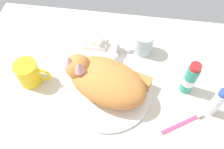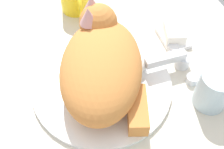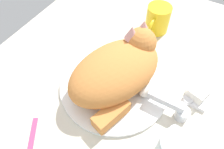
{
  "view_description": "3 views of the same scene",
  "coord_description": "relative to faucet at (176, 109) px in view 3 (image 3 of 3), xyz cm",
  "views": [
    {
      "loc": [
        7.42,
        -40.91,
        71.39
      ],
      "look_at": [
        1.02,
        3.58,
        5.86
      ],
      "focal_mm": 37.24,
      "sensor_mm": 36.0,
      "label": 1
    },
    {
      "loc": [
        35.78,
        -9.18,
        52.09
      ],
      "look_at": [
        1.28,
        1.94,
        5.06
      ],
      "focal_mm": 45.19,
      "sensor_mm": 36.0,
      "label": 2
    },
    {
      "loc": [
        30.32,
        16.6,
        51.32
      ],
      "look_at": [
        0.14,
        -0.83,
        4.76
      ],
      "focal_mm": 34.25,
      "sensor_mm": 36.0,
      "label": 3
    }
  ],
  "objects": [
    {
      "name": "ground_plane",
      "position": [
        0.0,
        -18.08,
        -3.82
      ],
      "size": [
        110.0,
        82.5,
        3.0
      ],
      "primitive_type": "cube",
      "color": "beige"
    },
    {
      "name": "sink_basin",
      "position": [
        0.0,
        -18.08,
        -1.78
      ],
      "size": [
        31.26,
        31.26,
        1.07
      ],
      "primitive_type": "cylinder",
      "color": "white",
      "rests_on": "ground_plane"
    },
    {
      "name": "faucet",
      "position": [
        0.0,
        0.0,
        0.0
      ],
      "size": [
        12.94,
        11.43,
        5.14
      ],
      "color": "silver",
      "rests_on": "ground_plane"
    },
    {
      "name": "cat",
      "position": [
        -1.17,
        -17.57,
        4.62
      ],
      "size": [
        31.73,
        25.62,
        14.17
      ],
      "color": "#D17F3D",
      "rests_on": "sink_basin"
    },
    {
      "name": "coffee_mug",
      "position": [
        -27.93,
        -17.31,
        2.34
      ],
      "size": [
        12.34,
        8.03,
        9.32
      ],
      "color": "yellow",
      "rests_on": "ground_plane"
    },
    {
      "name": "soap_dish",
      "position": [
        -8.63,
        3.57,
        -1.72
      ],
      "size": [
        9.0,
        6.4,
        1.2
      ],
      "primitive_type": "cube",
      "color": "white",
      "rests_on": "ground_plane"
    },
    {
      "name": "soap_bar",
      "position": [
        -8.63,
        3.57,
        0.27
      ],
      "size": [
        7.93,
        6.48,
        2.77
      ],
      "primitive_type": "cube",
      "rotation": [
        0.0,
        0.0,
        -0.28
      ],
      "color": "white",
      "rests_on": "soap_dish"
    }
  ]
}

